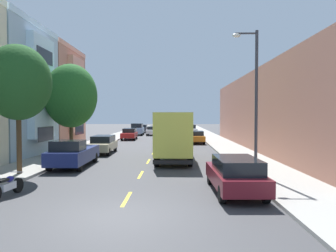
% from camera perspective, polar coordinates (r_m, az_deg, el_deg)
% --- Properties ---
extents(ground_plane, '(160.00, 160.00, 0.00)m').
position_cam_1_polar(ground_plane, '(40.17, -1.42, -2.70)').
color(ground_plane, '#38383A').
extents(sidewalk_left, '(3.20, 120.00, 0.14)m').
position_cam_1_polar(sidewalk_left, '(39.16, -12.00, -2.75)').
color(sidewalk_left, '#99968E').
rests_on(sidewalk_left, ground_plane).
extents(sidewalk_right, '(3.20, 120.00, 0.14)m').
position_cam_1_polar(sidewalk_right, '(38.49, 9.08, -2.81)').
color(sidewalk_right, '#99968E').
rests_on(sidewalk_right, ground_plane).
extents(lane_centerline_dashes, '(0.14, 47.20, 0.01)m').
position_cam_1_polar(lane_centerline_dashes, '(34.70, -1.83, -3.41)').
color(lane_centerline_dashes, yellow).
rests_on(lane_centerline_dashes, ground_plane).
extents(townhouse_third_terracotta, '(10.77, 8.47, 10.35)m').
position_cam_1_polar(townhouse_third_terracotta, '(36.42, -24.09, 4.50)').
color(townhouse_third_terracotta, '#B27560').
rests_on(townhouse_third_terracotta, ground_plane).
extents(apartment_block_opposite, '(10.00, 36.00, 7.18)m').
position_cam_1_polar(apartment_block_opposite, '(32.26, 22.80, 2.42)').
color(apartment_block_opposite, '#B27560').
rests_on(apartment_block_opposite, ground_plane).
extents(street_tree_nearest, '(3.40, 3.40, 6.80)m').
position_cam_1_polar(street_tree_nearest, '(18.54, -25.40, 7.06)').
color(street_tree_nearest, '#47331E').
rests_on(street_tree_nearest, sidewalk_left).
extents(street_tree_second, '(4.13, 4.13, 7.15)m').
position_cam_1_polar(street_tree_second, '(26.33, -17.10, 5.21)').
color(street_tree_second, '#47331E').
rests_on(street_tree_second, sidewalk_left).
extents(street_lamp, '(1.35, 0.28, 7.48)m').
position_cam_1_polar(street_lamp, '(17.16, 15.18, 5.93)').
color(street_lamp, '#38383D').
rests_on(street_lamp, sidewalk_right).
extents(delivery_box_truck, '(2.52, 7.76, 3.40)m').
position_cam_1_polar(delivery_box_truck, '(22.27, 1.10, -1.40)').
color(delivery_box_truck, '#D8D84C').
rests_on(delivery_box_truck, ground_plane).
extents(parked_wagon_charcoal, '(1.90, 4.73, 1.50)m').
position_cam_1_polar(parked_wagon_charcoal, '(60.09, -4.62, -0.42)').
color(parked_wagon_charcoal, '#333338').
rests_on(parked_wagon_charcoal, ground_plane).
extents(parked_suv_sky, '(2.04, 4.83, 1.93)m').
position_cam_1_polar(parked_suv_sky, '(52.56, -5.58, -0.55)').
color(parked_suv_sky, '#7A9EC6').
rests_on(parked_suv_sky, ground_plane).
extents(parked_pickup_navy, '(2.08, 5.33, 1.73)m').
position_cam_1_polar(parked_pickup_navy, '(20.66, -16.71, -4.80)').
color(parked_pickup_navy, navy).
rests_on(parked_pickup_navy, ground_plane).
extents(parked_wagon_red, '(1.95, 4.75, 1.50)m').
position_cam_1_polar(parked_wagon_red, '(42.68, -6.97, -1.36)').
color(parked_wagon_red, '#AD1E1E').
rests_on(parked_wagon_red, ground_plane).
extents(parked_sedan_orange, '(1.82, 4.51, 1.43)m').
position_cam_1_polar(parked_sedan_orange, '(36.76, 5.07, -1.96)').
color(parked_sedan_orange, orange).
rests_on(parked_sedan_orange, ground_plane).
extents(parked_wagon_burgundy, '(1.93, 4.74, 1.50)m').
position_cam_1_polar(parked_wagon_burgundy, '(13.45, 12.02, -8.43)').
color(parked_wagon_burgundy, maroon).
rests_on(parked_wagon_burgundy, ground_plane).
extents(parked_wagon_champagne, '(1.91, 4.73, 1.50)m').
position_cam_1_polar(parked_wagon_champagne, '(27.41, -11.68, -3.18)').
color(parked_wagon_champagne, tan).
rests_on(parked_wagon_champagne, ground_plane).
extents(parked_pickup_black, '(2.12, 5.35, 1.73)m').
position_cam_1_polar(parked_pickup_black, '(62.51, 3.52, -0.31)').
color(parked_pickup_black, black).
rests_on(parked_pickup_black, ground_plane).
extents(parked_pickup_silver, '(2.03, 5.31, 1.73)m').
position_cam_1_polar(parked_pickup_silver, '(50.82, 4.06, -0.81)').
color(parked_pickup_silver, '#B2B5BA').
rests_on(parked_pickup_silver, ground_plane).
extents(moving_white_sedan, '(1.80, 4.50, 1.43)m').
position_cam_1_polar(moving_white_sedan, '(51.91, -2.81, -0.84)').
color(moving_white_sedan, silver).
rests_on(moving_white_sedan, ground_plane).
extents(parked_motorcycle, '(0.62, 2.05, 0.90)m').
position_cam_1_polar(parked_motorcycle, '(14.15, -26.99, -9.70)').
color(parked_motorcycle, black).
rests_on(parked_motorcycle, ground_plane).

